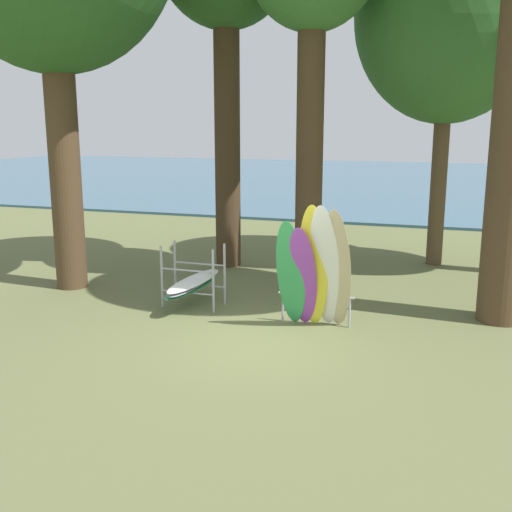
% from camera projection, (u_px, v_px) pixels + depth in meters
% --- Properties ---
extents(ground_plane, '(80.00, 80.00, 0.00)m').
position_uv_depth(ground_plane, '(251.00, 343.00, 10.25)').
color(ground_plane, '#60663D').
extents(lake_water, '(80.00, 36.00, 0.10)m').
position_uv_depth(lake_water, '(408.00, 180.00, 38.62)').
color(lake_water, '#38607A').
rests_on(lake_water, ground).
extents(tree_mid_behind, '(4.53, 4.53, 8.78)m').
position_uv_depth(tree_mid_behind, '(449.00, 15.00, 14.69)').
color(tree_mid_behind, brown).
rests_on(tree_mid_behind, ground).
extents(leaning_board_pile, '(1.39, 0.83, 2.29)m').
position_uv_depth(leaning_board_pile, '(314.00, 271.00, 10.73)').
color(leaning_board_pile, '#339E56').
rests_on(leaning_board_pile, ground).
extents(board_storage_rack, '(1.15, 2.12, 1.25)m').
position_uv_depth(board_storage_rack, '(192.00, 283.00, 12.26)').
color(board_storage_rack, '#9EA0A5').
rests_on(board_storage_rack, ground).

